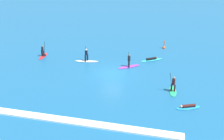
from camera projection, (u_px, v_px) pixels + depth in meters
ground_plane at (112, 74)px, 35.13m from camera, size 120.00×120.00×0.00m
surfer_on_white_board at (86, 58)px, 38.51m from camera, size 3.20×1.09×2.01m
surfer_on_blue_board at (188, 107)px, 27.87m from camera, size 2.55×1.65×0.39m
surfer_on_green_board at (173, 87)px, 30.80m from camera, size 1.07×2.57×2.29m
surfer_on_red_board at (43, 54)px, 40.19m from camera, size 0.89×2.67×2.23m
surfer_on_purple_board at (129, 64)px, 36.85m from camera, size 2.85×2.41×2.16m
surfer_on_teal_board at (152, 59)px, 39.03m from camera, size 2.96×2.24×0.41m
marker_buoy at (164, 47)px, 43.34m from camera, size 0.46×0.46×1.36m
wave_crest at (83, 123)px, 25.48m from camera, size 17.56×0.90×0.18m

